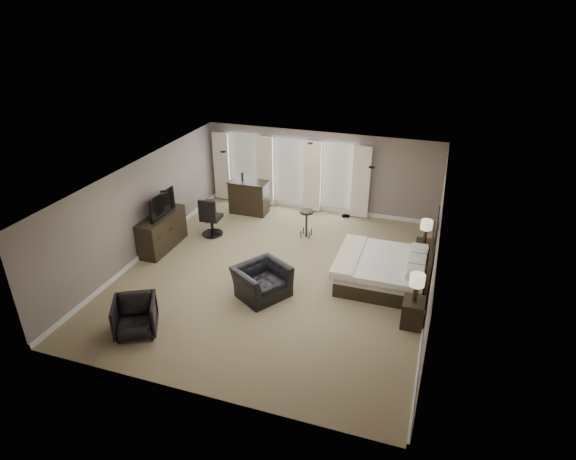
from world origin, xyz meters
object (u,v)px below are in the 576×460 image
(nightstand_near, at_px, (413,313))
(bar_stool_left, at_px, (210,212))
(nightstand_far, at_px, (423,251))
(tv, at_px, (160,213))
(lamp_far, at_px, (426,231))
(dresser, at_px, (162,232))
(armchair_near, at_px, (262,276))
(armchair_far, at_px, (135,315))
(lamp_near, at_px, (416,288))
(bed, at_px, (382,258))
(desk_chair, at_px, (211,216))
(bar_stool_right, at_px, (306,224))
(bar_counter, at_px, (249,197))

(nightstand_near, bearing_deg, bar_stool_left, 153.34)
(nightstand_far, relative_size, tv, 0.48)
(lamp_far, distance_m, dresser, 7.10)
(armchair_near, xyz_separation_m, armchair_far, (-2.00, -2.12, -0.07))
(lamp_near, height_order, armchair_far, lamp_near)
(bed, distance_m, nightstand_far, 1.75)
(nightstand_near, distance_m, desk_chair, 6.49)
(nightstand_far, distance_m, armchair_near, 4.50)
(armchair_far, xyz_separation_m, bar_stool_left, (-0.94, 5.30, -0.07))
(nightstand_near, height_order, lamp_near, lamp_near)
(nightstand_far, height_order, lamp_far, lamp_far)
(lamp_near, xyz_separation_m, lamp_far, (0.00, 2.90, -0.06))
(bar_stool_left, distance_m, desk_chair, 0.86)
(tv, xyz_separation_m, desk_chair, (0.94, 1.15, -0.48))
(armchair_near, bearing_deg, dresser, 101.37)
(bed, relative_size, desk_chair, 1.82)
(bar_stool_left, bearing_deg, nightstand_far, -2.80)
(armchair_far, height_order, bar_stool_left, armchair_far)
(dresser, relative_size, tv, 1.50)
(bar_stool_right, bearing_deg, armchair_near, -92.53)
(bar_counter, xyz_separation_m, bar_stool_left, (-0.85, -1.09, -0.17))
(bed, height_order, tv, bed)
(nightstand_far, distance_m, desk_chair, 6.00)
(bar_stool_left, relative_size, desk_chair, 0.62)
(nightstand_near, bearing_deg, armchair_far, -159.09)
(nightstand_near, relative_size, armchair_far, 0.70)
(nightstand_far, distance_m, bar_stool_right, 3.34)
(bar_counter, xyz_separation_m, bar_stool_right, (2.23, -1.05, -0.13))
(nightstand_far, bearing_deg, armchair_near, -140.44)
(bed, relative_size, nightstand_near, 3.56)
(nightstand_near, bearing_deg, lamp_near, 0.00)
(armchair_far, bearing_deg, tv, 84.48)
(bar_stool_left, relative_size, bar_stool_right, 0.89)
(lamp_far, relative_size, dresser, 0.36)
(bed, relative_size, dresser, 1.26)
(dresser, bearing_deg, nightstand_near, -11.06)
(nightstand_near, xyz_separation_m, bar_counter, (-5.55, 4.30, 0.24))
(dresser, relative_size, armchair_far, 1.97)
(bed, xyz_separation_m, armchair_far, (-4.57, -3.54, -0.25))
(bed, bearing_deg, lamp_near, -58.46)
(dresser, distance_m, bar_counter, 3.25)
(nightstand_near, distance_m, dresser, 7.05)
(armchair_near, relative_size, bar_stool_left, 1.58)
(bar_counter, distance_m, bar_stool_right, 2.47)
(nightstand_near, xyz_separation_m, nightstand_far, (0.00, 2.90, -0.03))
(lamp_far, bearing_deg, bar_counter, 165.82)
(bed, height_order, dresser, bed)
(nightstand_far, height_order, bar_stool_left, bar_stool_left)
(desk_chair, bearing_deg, armchair_far, 93.08)
(nightstand_near, relative_size, armchair_near, 0.52)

